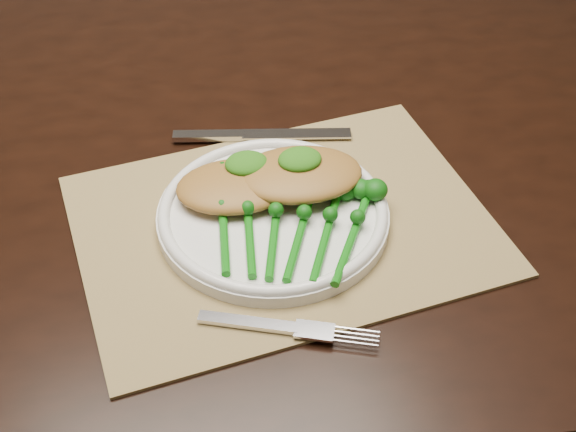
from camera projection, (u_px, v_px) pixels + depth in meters
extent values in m
plane|color=brown|center=(282.00, 416.00, 1.59)|extent=(4.00, 4.00, 0.00)
cube|color=black|center=(194.00, 160.00, 1.02)|extent=(1.69, 1.08, 0.04)
cube|color=olive|center=(283.00, 225.00, 0.90)|extent=(0.49, 0.38, 0.00)
cylinder|color=silver|center=(273.00, 216.00, 0.89)|extent=(0.26, 0.26, 0.02)
torus|color=silver|center=(273.00, 210.00, 0.89)|extent=(0.26, 0.26, 0.01)
cube|color=silver|center=(209.00, 136.00, 1.01)|extent=(0.09, 0.03, 0.01)
cube|color=silver|center=(297.00, 134.00, 1.01)|extent=(0.14, 0.05, 0.00)
cube|color=silver|center=(248.00, 323.00, 0.79)|extent=(0.10, 0.05, 0.01)
ellipsoid|color=olive|center=(236.00, 186.00, 0.90)|extent=(0.14, 0.10, 0.03)
ellipsoid|color=olive|center=(299.00, 174.00, 0.90)|extent=(0.15, 0.11, 0.03)
ellipsoid|color=#184F0B|center=(247.00, 163.00, 0.91)|extent=(0.05, 0.04, 0.02)
ellipsoid|color=#184F0B|center=(300.00, 159.00, 0.90)|extent=(0.05, 0.04, 0.02)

